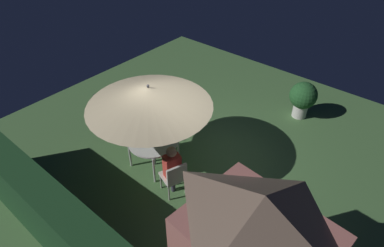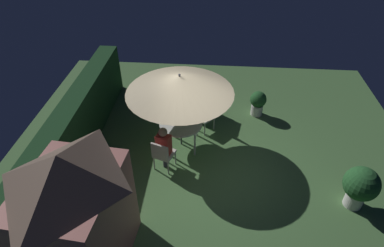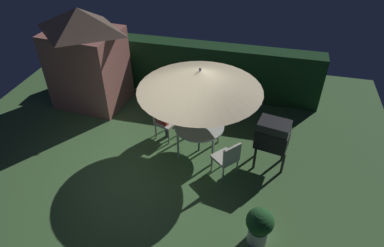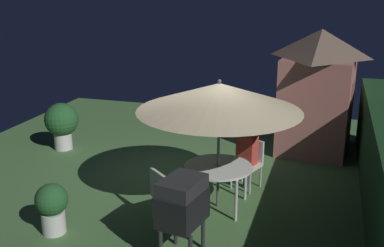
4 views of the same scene
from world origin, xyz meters
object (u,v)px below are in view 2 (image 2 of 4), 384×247
Objects in this scene: chair_near_shed at (163,154)px; patio_table at (181,125)px; person_in_red at (164,144)px; potted_plant_by_grill at (361,186)px; bbq_grill at (189,87)px; potted_plant_by_shed at (258,102)px; garden_shed at (76,212)px; chair_far_side at (207,114)px; patio_umbrella at (180,84)px.

patio_table is at bearing -19.83° from chair_near_shed.
potted_plant_by_grill is at bearing -101.06° from person_in_red.
potted_plant_by_shed is at bearing -91.87° from bbq_grill.
garden_shed is 4.81m from chair_far_side.
person_in_red is at bearing 160.17° from patio_table.
bbq_grill is 2.15m from potted_plant_by_shed.
patio_table is at bearing 0.00° from patio_umbrella.
garden_shed is at bearing 157.54° from patio_umbrella.
patio_table is 1.06× the size of potted_plant_by_grill.
potted_plant_by_grill reaches higher than chair_near_shed.
person_in_red is (2.56, -1.11, -0.61)m from garden_shed.
garden_shed is at bearing 156.53° from chair_near_shed.
chair_near_shed is 1.00× the size of chair_far_side.
potted_plant_by_shed is (-0.07, -2.11, -0.39)m from bbq_grill.
person_in_red is at bearing 134.56° from potted_plant_by_shed.
chair_near_shed is at bearing 170.44° from bbq_grill.
potted_plant_by_shed is at bearing -44.86° from chair_near_shed.
garden_shed is at bearing 106.98° from potted_plant_by_grill.
patio_umbrella is 3.01× the size of chair_far_side.
person_in_red is (-2.56, 0.42, -0.06)m from bbq_grill.
patio_umbrella is 2.49× the size of potted_plant_by_grill.
potted_plant_by_grill is (-1.77, -4.12, -0.05)m from patio_table.
chair_far_side is (4.24, -2.10, -0.88)m from garden_shed.
person_in_red is at bearing 160.17° from patio_umbrella.
garden_shed is 2.29× the size of bbq_grill.
patio_umbrella is at bearing -19.83° from person_in_red.
chair_near_shed is at bearing 160.17° from person_in_red.
garden_shed is at bearing 144.26° from potted_plant_by_shed.
chair_far_side is (0.78, -0.66, -0.17)m from patio_table.
bbq_grill is 1.10m from chair_far_side.
patio_table is at bearing -22.46° from garden_shed.
bbq_grill is at bearing 88.13° from potted_plant_by_shed.
garden_shed is 3.79m from patio_umbrella.
chair_near_shed is 0.71× the size of person_in_red.
chair_far_side reaches higher than potted_plant_by_shed.
person_in_red reaches higher than bbq_grill.
chair_far_side is at bearing -30.51° from person_in_red.
patio_umbrella reaches higher than person_in_red.
garden_shed reaches higher than patio_table.
patio_umbrella is 2.26× the size of bbq_grill.
garden_shed reaches higher than potted_plant_by_grill.
potted_plant_by_grill reaches higher than patio_table.
chair_near_shed is 4.54m from potted_plant_by_grill.
patio_umbrella is 1.50m from person_in_red.
potted_plant_by_grill is (1.69, -5.55, -0.76)m from garden_shed.
bbq_grill is at bearing -9.56° from chair_near_shed.
patio_table is (3.46, -1.43, -0.71)m from garden_shed.
patio_umbrella is at bearing 176.87° from bbq_grill.
potted_plant_by_grill is (-2.55, -3.45, 0.12)m from chair_far_side.
chair_far_side reaches higher than patio_table.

